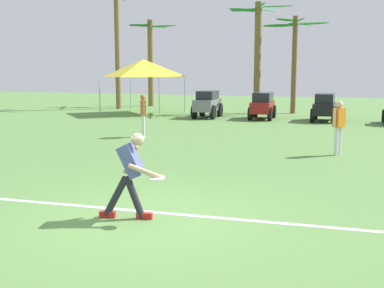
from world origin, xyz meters
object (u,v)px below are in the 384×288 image
object	(u,v)px
parked_car_slot_b	(263,105)
palm_tree_far_right	(295,52)
frisbee_in_flight	(157,178)
palm_tree_left_of_centre	(151,56)
palm_tree_far_left	(117,39)
event_tent	(143,68)
palm_tree_right_of_centre	(258,49)
parked_car_slot_c	(325,106)
parked_car_slot_a	(207,103)
teammate_near_sideline	(339,123)
teammate_midfield	(143,111)
frisbee_thrower	(131,171)

from	to	relation	value
parked_car_slot_b	palm_tree_far_right	world-z (taller)	palm_tree_far_right
frisbee_in_flight	palm_tree_left_of_centre	world-z (taller)	palm_tree_left_of_centre
parked_car_slot_b	palm_tree_far_left	size ratio (longest dim) A/B	0.33
event_tent	palm_tree_far_left	bearing A→B (deg)	139.03
parked_car_slot_b	palm_tree_right_of_centre	xyz separation A→B (m)	(-1.10, 3.36, 2.92)
parked_car_slot_c	event_tent	distance (m)	10.29
frisbee_in_flight	parked_car_slot_c	size ratio (longest dim) A/B	0.13
parked_car_slot_c	palm_tree_right_of_centre	xyz separation A→B (m)	(-4.15, 3.34, 2.92)
parked_car_slot_a	teammate_near_sideline	bearing A→B (deg)	-52.91
teammate_near_sideline	palm_tree_far_right	distance (m)	14.40
teammate_midfield	palm_tree_far_right	distance (m)	12.93
parked_car_slot_c	event_tent	xyz separation A→B (m)	(-10.09, 0.69, 1.86)
parked_car_slot_a	palm_tree_right_of_centre	bearing A→B (deg)	64.41
frisbee_thrower	parked_car_slot_c	world-z (taller)	frisbee_thrower
frisbee_thrower	parked_car_slot_c	xyz separation A→B (m)	(1.40, 17.33, -0.07)
event_tent	frisbee_thrower	bearing A→B (deg)	-64.26
parked_car_slot_b	frisbee_thrower	bearing A→B (deg)	-84.57
teammate_near_sideline	event_tent	distance (m)	15.63
teammate_near_sideline	parked_car_slot_b	size ratio (longest dim) A/B	0.63
teammate_midfield	palm_tree_right_of_centre	world-z (taller)	palm_tree_right_of_centre
palm_tree_far_left	palm_tree_left_of_centre	distance (m)	3.26
palm_tree_far_left	palm_tree_left_of_centre	xyz separation A→B (m)	(0.93, 2.95, -1.02)
palm_tree_far_left	palm_tree_far_right	bearing A→B (deg)	2.04
event_tent	palm_tree_right_of_centre	bearing A→B (deg)	24.08
teammate_near_sideline	palm_tree_right_of_centre	distance (m)	14.55
parked_car_slot_b	palm_tree_left_of_centre	size ratio (longest dim) A/B	0.42
teammate_midfield	parked_car_slot_c	xyz separation A→B (m)	(5.67, 8.29, -0.22)
parked_car_slot_b	parked_car_slot_c	size ratio (longest dim) A/B	1.02
teammate_midfield	palm_tree_right_of_centre	xyz separation A→B (m)	(1.52, 11.64, 2.70)
palm_tree_far_left	teammate_midfield	bearing A→B (deg)	-57.02
teammate_midfield	parked_car_slot_a	xyz separation A→B (m)	(-0.24, 7.97, -0.20)
teammate_near_sideline	palm_tree_far_left	bearing A→B (deg)	137.60
teammate_near_sideline	teammate_midfield	xyz separation A→B (m)	(-6.98, 1.57, 0.00)
parked_car_slot_a	palm_tree_far_right	bearing A→B (deg)	48.12
teammate_midfield	parked_car_slot_a	bearing A→B (deg)	91.69
frisbee_thrower	palm_tree_right_of_centre	distance (m)	21.05
teammate_midfield	event_tent	size ratio (longest dim) A/B	0.41
parked_car_slot_c	parked_car_slot_a	bearing A→B (deg)	-176.88
teammate_near_sideline	palm_tree_far_right	size ratio (longest dim) A/B	0.28
frisbee_in_flight	parked_car_slot_c	world-z (taller)	parked_car_slot_c
palm_tree_far_left	palm_tree_right_of_centre	xyz separation A→B (m)	(9.16, -0.14, -0.81)
palm_tree_right_of_centre	palm_tree_far_right	bearing A→B (deg)	15.02
palm_tree_far_right	teammate_midfield	bearing A→B (deg)	-106.19
parked_car_slot_a	palm_tree_far_left	bearing A→B (deg)	152.80
parked_car_slot_b	teammate_near_sideline	bearing A→B (deg)	-66.12
frisbee_in_flight	palm_tree_left_of_centre	size ratio (longest dim) A/B	0.05
teammate_midfield	palm_tree_far_left	size ratio (longest dim) A/B	0.21
teammate_near_sideline	parked_car_slot_c	bearing A→B (deg)	97.57
palm_tree_far_right	event_tent	xyz separation A→B (m)	(-7.96, -3.20, -0.88)
parked_car_slot_a	palm_tree_right_of_centre	distance (m)	4.99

